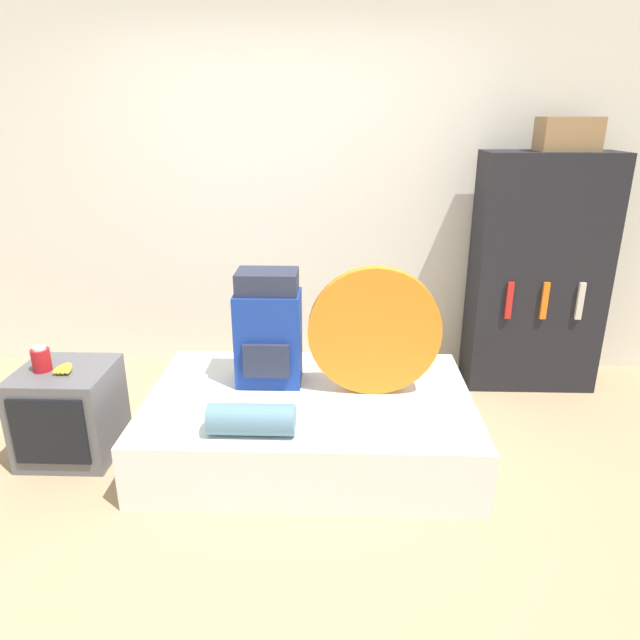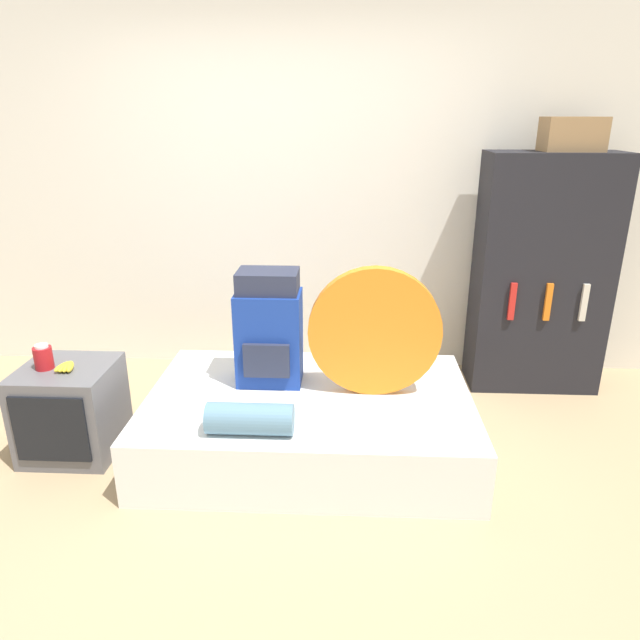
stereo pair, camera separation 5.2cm
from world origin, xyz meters
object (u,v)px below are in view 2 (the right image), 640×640
at_px(backpack, 270,330).
at_px(tent_bag, 375,332).
at_px(television, 71,410).
at_px(cardboard_box, 572,134).
at_px(bookshelf, 541,275).
at_px(canister, 43,357).
at_px(sleeping_roll, 250,419).

height_order(backpack, tent_bag, tent_bag).
bearing_deg(television, cardboard_box, 19.37).
xyz_separation_m(backpack, television, (-1.12, -0.25, -0.42)).
bearing_deg(television, bookshelf, 19.83).
bearing_deg(canister, backpack, 12.19).
height_order(tent_bag, sleeping_roll, tent_bag).
distance_m(canister, bookshelf, 3.18).
bearing_deg(bookshelf, cardboard_box, 0.09).
bearing_deg(television, sleeping_roll, -17.44).
bearing_deg(sleeping_roll, bookshelf, 37.62).
distance_m(sleeping_roll, television, 1.16).
bearing_deg(sleeping_roll, television, 162.56).
height_order(bookshelf, cardboard_box, cardboard_box).
distance_m(sleeping_roll, canister, 1.25).
bearing_deg(canister, television, 7.38).
distance_m(television, canister, 0.35).
xyz_separation_m(backpack, sleeping_roll, (-0.03, -0.59, -0.25)).
xyz_separation_m(tent_bag, bookshelf, (1.17, 0.91, 0.09)).
height_order(sleeping_roll, bookshelf, bookshelf).
height_order(sleeping_roll, cardboard_box, cardboard_box).
relative_size(television, cardboard_box, 1.45).
bearing_deg(cardboard_box, tent_bag, -143.98).
relative_size(television, canister, 3.75).
distance_m(tent_bag, sleeping_roll, 0.84).
xyz_separation_m(tent_bag, sleeping_roll, (-0.63, -0.48, -0.29)).
xyz_separation_m(bookshelf, cardboard_box, (0.07, 0.00, 0.92)).
bearing_deg(television, tent_bag, 4.50).
bearing_deg(bookshelf, backpack, -155.92).
xyz_separation_m(canister, bookshelf, (2.99, 1.06, 0.22)).
distance_m(television, bookshelf, 3.12).
distance_m(backpack, bookshelf, 1.95).
xyz_separation_m(tent_bag, canister, (-1.82, -0.15, -0.13)).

